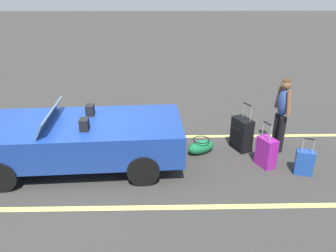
{
  "coord_description": "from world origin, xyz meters",
  "views": [
    {
      "loc": [
        -1.66,
        5.78,
        3.44
      ],
      "look_at": [
        -1.79,
        -0.21,
        0.75
      ],
      "focal_mm": 34.07,
      "sensor_mm": 36.0,
      "label": 1
    }
  ],
  "objects_px": {
    "convertible_car": "(69,139)",
    "suitcase_medium_bright": "(266,152)",
    "suitcase_small_carryon": "(304,162)",
    "suitcase_large_black": "(242,134)",
    "traveler_person": "(282,111)",
    "duffel_bag": "(201,147)"
  },
  "relations": [
    {
      "from": "suitcase_medium_bright",
      "to": "suitcase_large_black",
      "type": "bearing_deg",
      "value": 91.45
    },
    {
      "from": "traveler_person",
      "to": "convertible_car",
      "type": "bearing_deg",
      "value": -3.04
    },
    {
      "from": "suitcase_medium_bright",
      "to": "duffel_bag",
      "type": "height_order",
      "value": "suitcase_medium_bright"
    },
    {
      "from": "suitcase_large_black",
      "to": "traveler_person",
      "type": "xyz_separation_m",
      "value": [
        -0.82,
        0.03,
        0.56
      ]
    },
    {
      "from": "convertible_car",
      "to": "suitcase_medium_bright",
      "type": "xyz_separation_m",
      "value": [
        -3.99,
        0.14,
        -0.28
      ]
    },
    {
      "from": "convertible_car",
      "to": "traveler_person",
      "type": "distance_m",
      "value": 4.51
    },
    {
      "from": "convertible_car",
      "to": "duffel_bag",
      "type": "distance_m",
      "value": 2.8
    },
    {
      "from": "suitcase_medium_bright",
      "to": "suitcase_small_carryon",
      "type": "xyz_separation_m",
      "value": [
        -0.66,
        0.32,
        -0.06
      ]
    },
    {
      "from": "convertible_car",
      "to": "suitcase_small_carryon",
      "type": "bearing_deg",
      "value": 171.19
    },
    {
      "from": "convertible_car",
      "to": "suitcase_small_carryon",
      "type": "xyz_separation_m",
      "value": [
        -4.64,
        0.45,
        -0.33
      ]
    },
    {
      "from": "suitcase_medium_bright",
      "to": "duffel_bag",
      "type": "relative_size",
      "value": 1.38
    },
    {
      "from": "convertible_car",
      "to": "duffel_bag",
      "type": "xyz_separation_m",
      "value": [
        -2.73,
        -0.42,
        -0.43
      ]
    },
    {
      "from": "convertible_car",
      "to": "duffel_bag",
      "type": "bearing_deg",
      "value": -174.58
    },
    {
      "from": "convertible_car",
      "to": "suitcase_large_black",
      "type": "bearing_deg",
      "value": -173.99
    },
    {
      "from": "traveler_person",
      "to": "duffel_bag",
      "type": "bearing_deg",
      "value": -5.28
    },
    {
      "from": "suitcase_small_carryon",
      "to": "duffel_bag",
      "type": "xyz_separation_m",
      "value": [
        1.91,
        -0.87,
        -0.1
      ]
    },
    {
      "from": "convertible_car",
      "to": "suitcase_large_black",
      "type": "xyz_separation_m",
      "value": [
        -3.65,
        -0.59,
        -0.22
      ]
    },
    {
      "from": "convertible_car",
      "to": "suitcase_small_carryon",
      "type": "distance_m",
      "value": 4.68
    },
    {
      "from": "suitcase_large_black",
      "to": "suitcase_medium_bright",
      "type": "distance_m",
      "value": 0.81
    },
    {
      "from": "convertible_car",
      "to": "suitcase_large_black",
      "type": "height_order",
      "value": "convertible_car"
    },
    {
      "from": "suitcase_large_black",
      "to": "suitcase_medium_bright",
      "type": "height_order",
      "value": "suitcase_large_black"
    },
    {
      "from": "duffel_bag",
      "to": "suitcase_large_black",
      "type": "bearing_deg",
      "value": -169.05
    }
  ]
}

